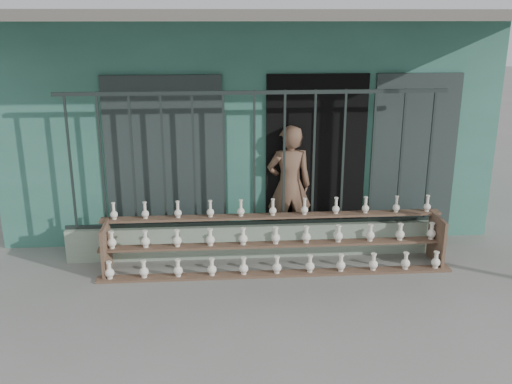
{
  "coord_description": "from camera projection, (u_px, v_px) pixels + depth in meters",
  "views": [
    {
      "loc": [
        -0.52,
        -5.89,
        3.15
      ],
      "look_at": [
        0.0,
        1.0,
        1.0
      ],
      "focal_mm": 40.0,
      "sensor_mm": 36.0,
      "label": 1
    }
  ],
  "objects": [
    {
      "name": "ground",
      "position": [
        263.0,
        300.0,
        6.59
      ],
      "size": [
        60.0,
        60.0,
        0.0
      ],
      "primitive_type": "plane",
      "color": "slate"
    },
    {
      "name": "shelf_rack",
      "position": [
        275.0,
        242.0,
        7.34
      ],
      "size": [
        4.5,
        0.68,
        0.85
      ],
      "color": "brown",
      "rests_on": "ground"
    },
    {
      "name": "elderly_woman",
      "position": [
        289.0,
        186.0,
        7.98
      ],
      "size": [
        0.65,
        0.45,
        1.72
      ],
      "primitive_type": "imported",
      "rotation": [
        0.0,
        0.0,
        3.2
      ],
      "color": "brown",
      "rests_on": "ground"
    },
    {
      "name": "workshop_building",
      "position": [
        243.0,
        105.0,
        10.13
      ],
      "size": [
        7.4,
        6.6,
        3.21
      ],
      "color": "#346E5D",
      "rests_on": "ground"
    },
    {
      "name": "parapet_wall",
      "position": [
        254.0,
        240.0,
        7.76
      ],
      "size": [
        5.0,
        0.2,
        0.45
      ],
      "primitive_type": "cube",
      "color": "#8EA58D",
      "rests_on": "ground"
    },
    {
      "name": "security_fence",
      "position": [
        254.0,
        160.0,
        7.42
      ],
      "size": [
        5.0,
        0.04,
        1.8
      ],
      "color": "#283330",
      "rests_on": "parapet_wall"
    }
  ]
}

